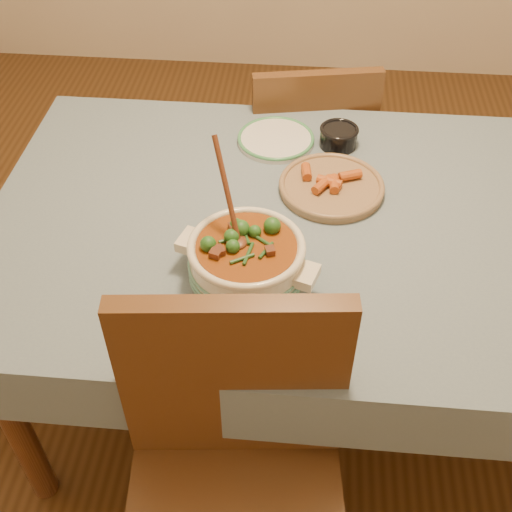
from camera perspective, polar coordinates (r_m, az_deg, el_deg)
The scene contains 8 objects.
floor at distance 2.24m, azimuth 3.56°, elevation -11.46°, with size 4.50×4.50×0.00m, color #482C14.
dining_table at distance 1.73m, azimuth 4.52°, elevation 1.02°, with size 1.68×1.08×0.76m.
stew_casserole at distance 1.46m, azimuth -0.86°, elevation -0.13°, with size 0.34×0.33×0.32m.
white_plate at distance 1.93m, azimuth 1.78°, elevation 10.35°, with size 0.27×0.27×0.02m.
condiment_bowl at distance 1.92m, azimuth 7.37°, elevation 10.57°, with size 0.14×0.14×0.06m.
fried_plate at distance 1.75m, azimuth 6.74°, elevation 6.29°, with size 0.36×0.36×0.05m.
chair_far at distance 2.34m, azimuth 4.53°, elevation 8.94°, with size 0.48×0.48×0.88m.
chair_near at distance 1.43m, azimuth -1.88°, elevation -19.35°, with size 0.51×0.51×0.99m.
Camera 1 is at (-0.02, -1.26, 1.85)m, focal length 45.00 mm.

